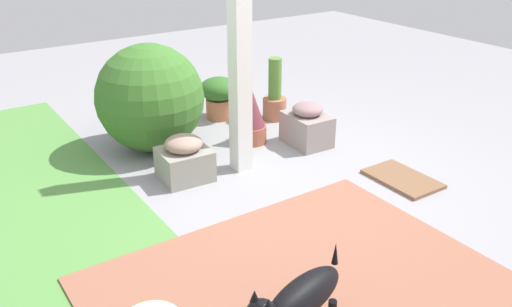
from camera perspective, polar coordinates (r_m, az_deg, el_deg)
ground_plane at (r=4.54m, az=1.62°, el=-3.29°), size 12.00×12.00×0.00m
brick_path at (r=3.41m, az=4.67°, el=-13.76°), size 1.80×2.40×0.02m
porch_pillar at (r=4.45m, az=-1.73°, el=11.87°), size 0.15×0.15×2.29m
stone_planter_nearest at (r=5.27m, az=5.36°, el=2.94°), size 0.47×0.36×0.42m
stone_planter_mid at (r=4.60m, az=-7.51°, el=-0.58°), size 0.41×0.43×0.39m
round_shrub at (r=5.14m, az=-11.05°, el=5.74°), size 1.01×1.01×1.01m
terracotta_pot_tall at (r=5.89m, az=1.98°, el=5.86°), size 0.26×0.26×0.67m
terracotta_pot_broad at (r=5.91m, az=-3.91°, el=6.18°), size 0.41×0.41×0.46m
terracotta_pot_spiky at (r=5.26m, az=-0.55°, el=3.98°), size 0.31×0.31×0.57m
dog at (r=2.89m, az=4.43°, el=-15.04°), size 0.31×0.70×0.48m
doormat at (r=4.77m, az=15.10°, el=-2.58°), size 0.62×0.40×0.03m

